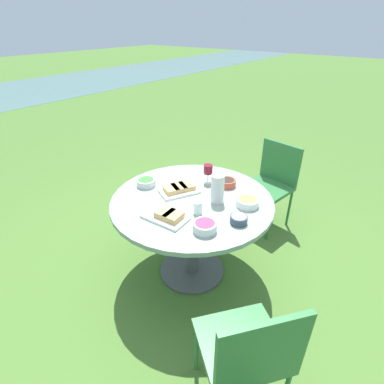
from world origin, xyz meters
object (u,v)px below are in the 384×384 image
(water_pitcher, at_px, (218,189))
(wine_glass, at_px, (208,170))
(chair_near_left, at_px, (248,350))
(dining_table, at_px, (192,212))
(chair_near_right, at_px, (272,179))

(water_pitcher, bearing_deg, wine_glass, 47.86)
(chair_near_left, bearing_deg, dining_table, 52.06)
(dining_table, distance_m, chair_near_left, 1.13)
(chair_near_left, xyz_separation_m, chair_near_right, (1.80, 0.69, 0.00))
(chair_near_left, height_order, wine_glass, wine_glass)
(chair_near_left, distance_m, wine_glass, 1.40)
(dining_table, height_order, chair_near_right, chair_near_right)
(dining_table, xyz_separation_m, chair_near_right, (1.11, -0.19, -0.11))
(chair_near_left, bearing_deg, chair_near_right, 21.03)
(wine_glass, bearing_deg, chair_near_right, -16.84)
(dining_table, relative_size, chair_near_left, 1.42)
(chair_near_left, bearing_deg, wine_glass, 43.73)
(chair_near_right, xyz_separation_m, wine_glass, (-0.82, 0.25, 0.35))
(chair_near_left, xyz_separation_m, wine_glass, (0.98, 0.94, 0.35))
(dining_table, bearing_deg, wine_glass, 10.76)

